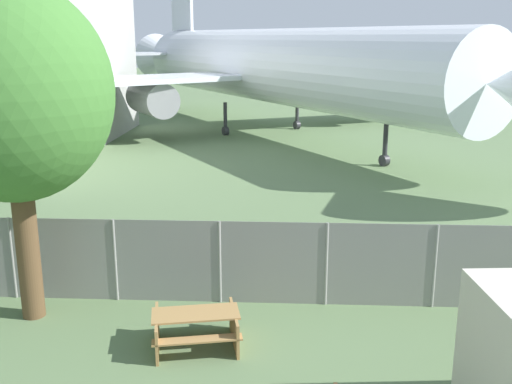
{
  "coord_description": "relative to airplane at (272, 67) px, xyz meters",
  "views": [
    {
      "loc": [
        -0.97,
        -3.58,
        6.28
      ],
      "look_at": [
        -1.83,
        12.81,
        2.0
      ],
      "focal_mm": 42.0,
      "sensor_mm": 36.0,
      "label": 1
    }
  ],
  "objects": [
    {
      "name": "picnic_bench_open_grass",
      "position": [
        -0.8,
        -27.87,
        -3.91
      ],
      "size": [
        2.04,
        1.73,
        0.76
      ],
      "rotation": [
        0.0,
        0.0,
        0.2
      ],
      "color": "#A37A47",
      "rests_on": "ground"
    },
    {
      "name": "tree_near_hangar",
      "position": [
        -4.76,
        -26.67,
        0.72
      ],
      "size": [
        4.27,
        4.27,
        7.48
      ],
      "color": "brown",
      "rests_on": "ground"
    },
    {
      "name": "airplane",
      "position": [
        0.0,
        0.0,
        0.0
      ],
      "size": [
        31.6,
        39.33,
        13.65
      ],
      "rotation": [
        0.0,
        0.0,
        -1.02
      ],
      "color": "white",
      "rests_on": "ground"
    },
    {
      "name": "perimeter_fence",
      "position": [
        2.01,
        -25.7,
        -3.35
      ],
      "size": [
        56.07,
        0.07,
        2.06
      ],
      "color": "gray",
      "rests_on": "ground"
    }
  ]
}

